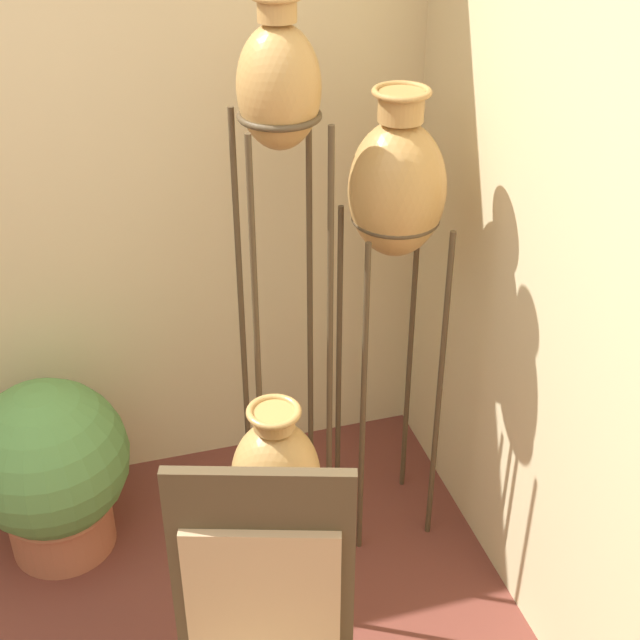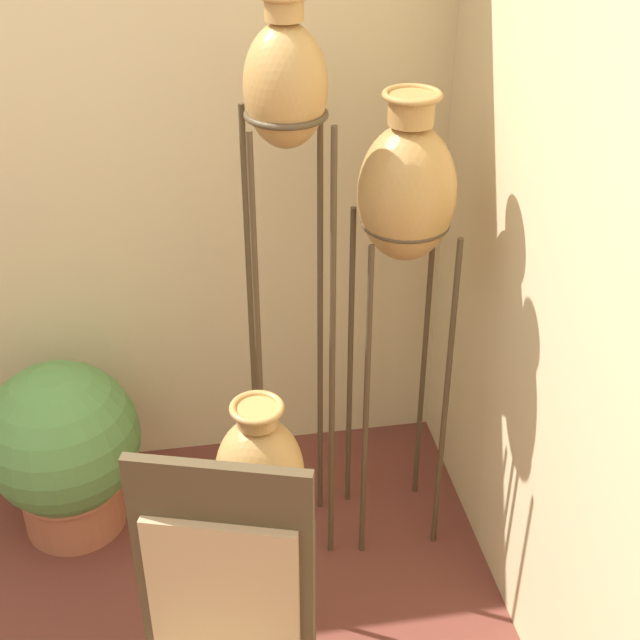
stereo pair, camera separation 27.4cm
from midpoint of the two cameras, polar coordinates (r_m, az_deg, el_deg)
vase_stand_tall at (r=2.63m, az=-5.66°, el=12.80°), size 0.26×0.26×1.99m
vase_stand_medium at (r=2.83m, az=2.15°, el=7.91°), size 0.31×0.31×1.70m
vase_stand_short at (r=2.59m, az=-5.91°, el=-10.28°), size 0.28×0.28×1.03m
potted_plant at (r=3.41m, az=-19.13°, el=-9.01°), size 0.57×0.57×0.70m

